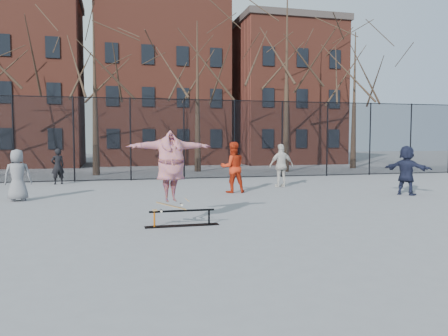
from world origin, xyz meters
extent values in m
plane|color=slate|center=(0.00, 0.00, 0.00)|extent=(100.00, 100.00, 0.00)
cube|color=black|center=(-0.63, 1.56, 0.01)|extent=(1.75, 0.27, 0.01)
cylinder|color=orange|center=(-1.27, 1.56, 0.18)|extent=(0.05, 0.05, 0.36)
cylinder|color=black|center=(0.02, 1.56, 0.18)|extent=(0.05, 0.05, 0.36)
cylinder|color=black|center=(-0.63, 1.56, 0.36)|extent=(1.54, 0.05, 0.05)
imported|color=#413586|center=(-0.88, 1.56, 1.30)|extent=(2.09, 0.87, 1.65)
imported|color=slate|center=(-5.24, 6.87, 0.85)|extent=(0.86, 0.58, 1.70)
imported|color=black|center=(-4.62, 12.00, 0.80)|extent=(0.68, 0.58, 1.59)
imported|color=#AE260F|center=(2.16, 7.30, 0.96)|extent=(0.94, 0.74, 1.92)
imported|color=beige|center=(4.62, 8.56, 0.91)|extent=(1.09, 0.51, 1.81)
imported|color=#1A1D34|center=(8.10, 5.14, 0.90)|extent=(1.39, 1.66, 1.79)
cylinder|color=black|center=(-6.60, 13.00, 2.00)|extent=(0.07, 0.07, 4.00)
cylinder|color=black|center=(-4.00, 13.00, 2.00)|extent=(0.07, 0.07, 4.00)
cylinder|color=black|center=(-1.40, 13.00, 2.00)|extent=(0.07, 0.07, 4.00)
cylinder|color=black|center=(1.20, 13.00, 2.00)|extent=(0.07, 0.07, 4.00)
cylinder|color=black|center=(3.80, 13.00, 2.00)|extent=(0.07, 0.07, 4.00)
cylinder|color=black|center=(6.40, 13.00, 2.00)|extent=(0.07, 0.07, 4.00)
cylinder|color=black|center=(9.00, 13.00, 2.00)|extent=(0.07, 0.07, 4.00)
cylinder|color=black|center=(11.60, 13.00, 2.00)|extent=(0.07, 0.07, 4.00)
cylinder|color=black|center=(14.20, 13.00, 2.00)|extent=(0.07, 0.07, 4.00)
cube|color=black|center=(0.00, 13.00, 2.00)|extent=(34.00, 0.01, 4.00)
cylinder|color=black|center=(0.00, 13.00, 3.96)|extent=(34.00, 0.04, 0.04)
cone|color=black|center=(-3.00, 16.50, 2.31)|extent=(0.40, 0.40, 4.62)
cone|color=black|center=(2.50, 17.80, 2.31)|extent=(0.40, 0.40, 4.62)
cone|color=black|center=(8.00, 16.50, 2.31)|extent=(0.40, 0.40, 4.62)
cone|color=black|center=(13.50, 17.80, 2.31)|extent=(0.40, 0.40, 4.62)
cube|color=#5F2A1E|center=(-9.00, 26.00, 6.00)|extent=(9.00, 7.00, 12.00)
cube|color=#5F2A1E|center=(1.50, 26.00, 6.50)|extent=(10.00, 7.00, 13.00)
cube|color=#5F2A1E|center=(11.50, 26.00, 5.50)|extent=(8.00, 7.00, 11.00)
camera|label=1|loc=(-2.13, -8.53, 2.08)|focal=35.00mm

